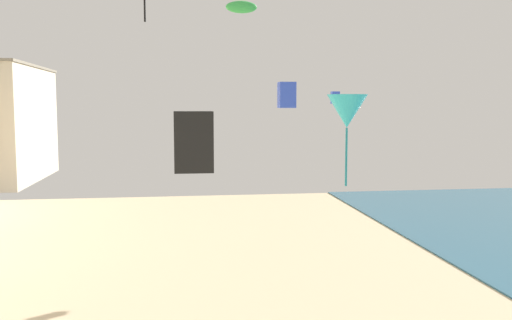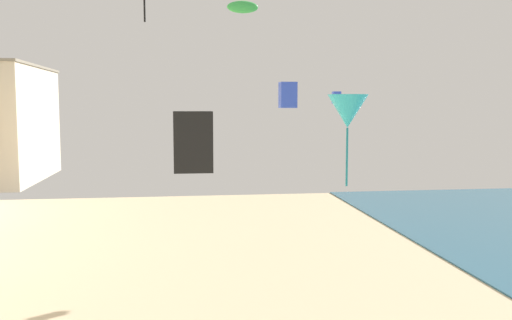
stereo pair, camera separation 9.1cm
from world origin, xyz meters
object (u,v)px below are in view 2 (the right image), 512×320
(kite_blue_box_2, at_px, (337,98))
(kite_cyan_delta, at_px, (348,111))
(kite_green_parafoil, at_px, (243,7))
(kite_black_box, at_px, (193,141))
(kite_blue_box, at_px, (288,95))

(kite_blue_box_2, bearing_deg, kite_cyan_delta, -103.63)
(kite_green_parafoil, bearing_deg, kite_black_box, -100.91)
(kite_black_box, relative_size, kite_cyan_delta, 0.44)
(kite_blue_box, bearing_deg, kite_cyan_delta, -81.41)
(kite_black_box, bearing_deg, kite_blue_box_2, 63.18)
(kite_blue_box, bearing_deg, kite_blue_box_2, 47.17)
(kite_blue_box_2, bearing_deg, kite_blue_box, -132.83)
(kite_cyan_delta, distance_m, kite_blue_box_2, 12.39)
(kite_black_box, bearing_deg, kite_blue_box, 69.15)
(kite_green_parafoil, distance_m, kite_cyan_delta, 12.70)
(kite_cyan_delta, height_order, kite_blue_box_2, kite_blue_box_2)
(kite_green_parafoil, bearing_deg, kite_blue_box_2, 12.76)
(kite_black_box, bearing_deg, kite_cyan_delta, 46.60)
(kite_black_box, xyz_separation_m, kite_cyan_delta, (6.80, 7.19, 0.78))
(kite_black_box, relative_size, kite_blue_box, 1.21)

